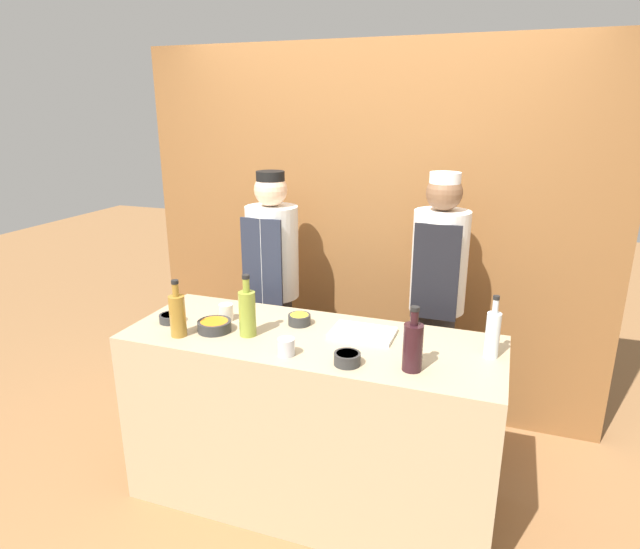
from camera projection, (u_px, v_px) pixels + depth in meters
ground_plane at (312, 495)px, 2.89m from camera, size 14.00×14.00×0.00m
cabinet_wall at (370, 234)px, 3.55m from camera, size 3.07×0.18×2.40m
counter at (311, 420)px, 2.75m from camera, size 1.85×0.68×0.93m
sauce_bowl_yellow at (299, 319)px, 2.76m from camera, size 0.12×0.12×0.05m
sauce_bowl_brown at (347, 358)px, 2.33m from camera, size 0.12×0.12×0.05m
sauce_bowl_red at (171, 318)px, 2.79m from camera, size 0.12×0.12×0.04m
sauce_bowl_orange at (214, 325)px, 2.67m from camera, size 0.17×0.17×0.05m
cutting_board at (363, 333)px, 2.63m from camera, size 0.31×0.21×0.02m
bottle_clear at (493, 333)px, 2.37m from camera, size 0.06×0.06×0.29m
bottle_oil at (247, 312)px, 2.60m from camera, size 0.08×0.08×0.31m
bottle_vinegar at (178, 314)px, 2.60m from camera, size 0.08×0.08×0.29m
bottle_wine at (413, 346)px, 2.25m from camera, size 0.08×0.08×0.29m
cup_cream at (226, 312)px, 2.81m from camera, size 0.07×0.07×0.09m
cup_steel at (286, 347)px, 2.41m from camera, size 0.08×0.08×0.08m
chef_left at (273, 289)px, 3.41m from camera, size 0.33×0.33×1.64m
chef_right at (436, 305)px, 3.07m from camera, size 0.31×0.31×1.68m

